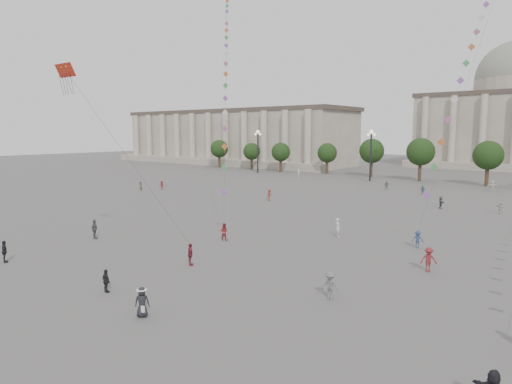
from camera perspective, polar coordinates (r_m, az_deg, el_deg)
The scene contains 28 objects.
ground at distance 33.45m, azimuth -15.12°, elevation -10.60°, with size 360.00×360.00×0.00m, color #595654.
hall_west at distance 151.04m, azimuth -3.00°, elevation 6.86°, with size 84.00×26.22×17.20m.
hall_central at distance 149.98m, azimuth 29.31°, elevation 8.13°, with size 48.30×34.30×35.50m.
tree_row at distance 99.99m, azimuth 23.94°, elevation 4.12°, with size 137.12×5.12×8.00m.
lamp_post_far_west at distance 113.42m, azimuth 0.23°, elevation 6.10°, with size 2.00×0.90×10.65m.
lamp_post_mid_west at distance 97.51m, azimuth 14.18°, elevation 5.62°, with size 2.00×0.90×10.65m.
person_crowd_0 at distance 79.24m, azimuth 20.10°, elevation 0.21°, with size 0.89×0.37×1.51m, color #325172.
person_crowd_1 at distance 88.35m, azimuth -11.12°, elevation 1.24°, with size 0.73×0.57×1.50m, color beige.
person_crowd_2 at distance 82.35m, azimuth -11.69°, elevation 0.82°, with size 1.06×0.61×1.64m, color maroon.
person_crowd_4 at distance 88.30m, azimuth 27.47°, elevation 0.67°, with size 1.80×0.57×1.95m, color silver.
person_crowd_6 at distance 28.92m, azimuth 9.22°, elevation -11.48°, with size 1.15×0.66×1.78m, color slate.
person_crowd_7 at distance 65.14m, azimuth 28.24°, elevation -1.74°, with size 1.42×0.45×1.53m, color silver.
person_crowd_8 at distance 36.23m, azimuth 20.77°, elevation -7.91°, with size 1.19×0.68×1.84m, color maroon.
person_crowd_10 at distance 102.21m, azimuth 5.36°, elevation 2.32°, with size 0.71×0.46×1.94m, color white.
person_crowd_12 at distance 66.01m, azimuth 22.11°, elevation -1.22°, with size 1.53×0.49×1.65m, color #57585C.
person_crowd_13 at distance 45.58m, azimuth 10.18°, elevation -4.39°, with size 0.67×0.44×1.85m, color silver.
person_crowd_16 at distance 83.98m, azimuth 15.99°, elevation 0.78°, with size 0.90×0.37×1.54m, color #5B5A5F.
person_crowd_17 at distance 68.34m, azimuth 1.69°, elevation -0.34°, with size 1.12×0.65×1.74m, color brown.
person_crowd_21 at distance 82.03m, azimuth -14.27°, elevation 0.72°, with size 0.80×0.63×1.65m, color #7D7657.
tourist_0 at distance 35.85m, azimuth -8.21°, elevation -7.72°, with size 1.02×0.43×1.75m, color maroon.
tourist_1 at distance 41.29m, azimuth -28.93°, elevation -6.55°, with size 1.04×0.43×1.77m, color black.
tourist_3 at distance 46.73m, azimuth -19.54°, elevation -4.39°, with size 1.12×0.47×1.91m, color #5D5C61.
tourist_4 at distance 31.30m, azimuth -18.23°, elevation -10.52°, with size 0.90×0.37×1.53m, color black.
kite_flyer_0 at distance 43.61m, azimuth -4.04°, elevation -4.96°, with size 0.81×0.63×1.67m, color #A02B2B.
kite_flyer_1 at distance 43.14m, azimuth 19.55°, elevation -5.59°, with size 1.01×0.58×1.56m, color navy.
hat_person at distance 26.85m, azimuth -14.06°, elevation -13.14°, with size 0.98×0.95×1.70m.
dragon_kite at distance 39.67m, azimuth -22.52°, elevation 12.74°, with size 5.70×2.48×16.84m.
kite_train_west at distance 72.92m, azimuth -3.73°, elevation 17.73°, with size 36.47×40.16×68.25m.
Camera 1 is at (25.94, -18.44, 10.28)m, focal length 32.00 mm.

